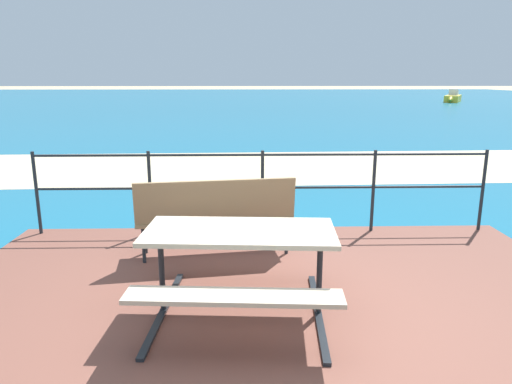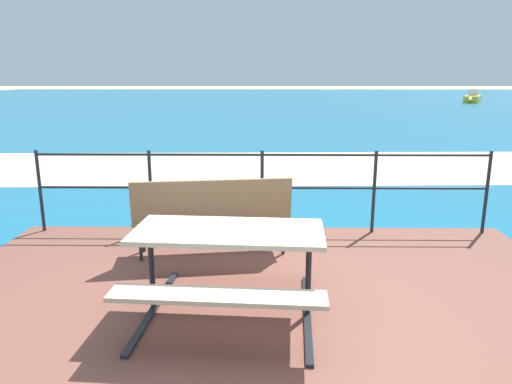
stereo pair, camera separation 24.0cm
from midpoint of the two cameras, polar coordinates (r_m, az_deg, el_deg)
ground_plane at (r=4.15m, az=0.42°, el=-16.28°), size 240.00×240.00×0.00m
patio_paving at (r=4.13m, az=0.42°, el=-15.92°), size 6.40×5.20×0.06m
sea_water at (r=43.64m, az=-1.38°, el=10.98°), size 90.00×90.00×0.01m
beach_strip at (r=11.26m, az=-0.86°, el=3.12°), size 54.11×6.02×0.01m
picnic_table at (r=4.02m, az=-3.70°, el=-7.05°), size 1.70×1.62×0.77m
park_bench at (r=5.35m, az=-6.20°, el=-2.31°), size 1.83×0.67×0.93m
railing_fence at (r=6.16m, az=-0.33°, el=1.34°), size 5.94×0.04×1.10m
boat_near at (r=45.58m, az=22.67°, el=10.53°), size 2.96×4.46×1.11m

